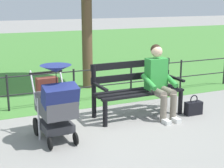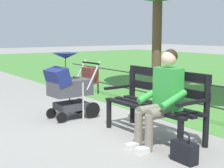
% 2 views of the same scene
% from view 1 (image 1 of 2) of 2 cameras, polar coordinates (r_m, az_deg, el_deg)
% --- Properties ---
extents(ground_plane, '(60.00, 60.00, 0.00)m').
position_cam_1_polar(ground_plane, '(5.82, -2.50, -6.49)').
color(ground_plane, gray).
extents(grass_lawn, '(40.00, 16.00, 0.01)m').
position_cam_1_polar(grass_lawn, '(14.17, -15.78, 5.24)').
color(grass_lawn, '#478438').
rests_on(grass_lawn, ground).
extents(park_bench, '(1.61, 0.63, 0.96)m').
position_cam_1_polar(park_bench, '(6.09, 4.07, -0.41)').
color(park_bench, black).
rests_on(park_bench, ground).
extents(person_on_bench, '(0.54, 0.74, 1.28)m').
position_cam_1_polar(person_on_bench, '(6.03, 7.93, 0.83)').
color(person_on_bench, slate).
rests_on(person_on_bench, ground).
extents(stroller, '(0.54, 0.91, 1.15)m').
position_cam_1_polar(stroller, '(5.00, -9.43, -3.00)').
color(stroller, black).
rests_on(stroller, ground).
extents(handbag, '(0.32, 0.14, 0.37)m').
position_cam_1_polar(handbag, '(6.35, 13.50, -3.90)').
color(handbag, black).
rests_on(handbag, ground).
extents(park_fence, '(7.73, 0.04, 0.70)m').
position_cam_1_polar(park_fence, '(6.92, -4.22, 0.45)').
color(park_fence, black).
rests_on(park_fence, ground).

